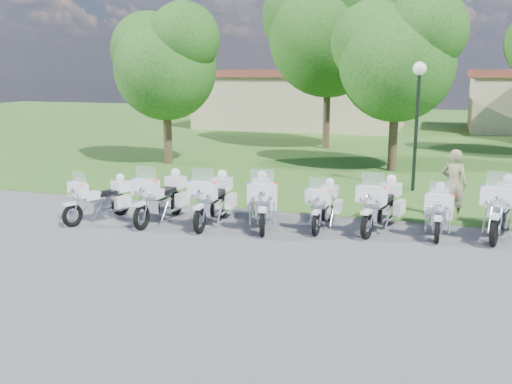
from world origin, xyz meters
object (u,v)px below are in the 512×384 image
(motorcycle_3, at_px, (262,200))
(motorcycle_4, at_px, (324,204))
(motorcycle_0, at_px, (101,198))
(motorcycle_2, at_px, (213,199))
(bystander_a, at_px, (454,184))
(motorcycle_6, at_px, (439,210))
(motorcycle_5, at_px, (381,204))
(motorcycle_7, at_px, (502,207))
(lamp_post, at_px, (418,95))
(motorcycle_1, at_px, (162,196))

(motorcycle_3, xyz_separation_m, motorcycle_4, (1.57, 0.43, -0.09))
(motorcycle_0, bearing_deg, motorcycle_2, -147.70)
(bystander_a, bearing_deg, motorcycle_6, 97.14)
(motorcycle_0, bearing_deg, motorcycle_5, -148.44)
(motorcycle_0, height_order, motorcycle_5, motorcycle_5)
(motorcycle_4, height_order, motorcycle_7, motorcycle_7)
(motorcycle_5, relative_size, motorcycle_7, 0.93)
(motorcycle_2, distance_m, motorcycle_6, 5.81)
(motorcycle_3, height_order, motorcycle_7, motorcycle_7)
(motorcycle_0, height_order, motorcycle_3, motorcycle_3)
(motorcycle_6, distance_m, bystander_a, 1.72)
(motorcycle_4, height_order, lamp_post, lamp_post)
(motorcycle_7, relative_size, lamp_post, 0.60)
(motorcycle_2, distance_m, motorcycle_4, 2.95)
(motorcycle_7, relative_size, bystander_a, 1.32)
(motorcycle_0, relative_size, motorcycle_6, 0.95)
(motorcycle_2, bearing_deg, lamp_post, -131.12)
(motorcycle_3, xyz_separation_m, motorcycle_6, (4.43, 0.70, -0.08))
(motorcycle_1, distance_m, motorcycle_6, 7.26)
(motorcycle_6, relative_size, bystander_a, 1.12)
(lamp_post, relative_size, bystander_a, 2.22)
(motorcycle_2, height_order, motorcycle_3, motorcycle_3)
(motorcycle_0, bearing_deg, bystander_a, -140.24)
(motorcycle_3, distance_m, lamp_post, 7.36)
(motorcycle_5, bearing_deg, motorcycle_2, 22.87)
(motorcycle_0, distance_m, motorcycle_6, 8.94)
(motorcycle_1, bearing_deg, motorcycle_0, 19.76)
(motorcycle_3, relative_size, motorcycle_7, 0.93)
(motorcycle_0, xyz_separation_m, motorcycle_5, (7.40, 1.41, 0.07))
(motorcycle_4, relative_size, motorcycle_6, 0.98)
(motorcycle_6, relative_size, lamp_post, 0.51)
(lamp_post, bearing_deg, bystander_a, -70.84)
(bystander_a, bearing_deg, motorcycle_1, 38.83)
(motorcycle_6, height_order, motorcycle_7, motorcycle_7)
(motorcycle_1, bearing_deg, motorcycle_2, -169.31)
(motorcycle_6, bearing_deg, motorcycle_0, 9.59)
(motorcycle_0, distance_m, lamp_post, 10.72)
(motorcycle_4, bearing_deg, motorcycle_0, 12.23)
(motorcycle_3, height_order, motorcycle_6, motorcycle_3)
(motorcycle_1, bearing_deg, bystander_a, -156.28)
(motorcycle_6, bearing_deg, motorcycle_4, 5.46)
(motorcycle_4, bearing_deg, bystander_a, -148.40)
(motorcycle_7, height_order, bystander_a, bystander_a)
(motorcycle_7, bearing_deg, motorcycle_1, 20.84)
(motorcycle_6, bearing_deg, motorcycle_2, 8.59)
(motorcycle_0, xyz_separation_m, motorcycle_2, (3.07, 0.62, 0.07))
(motorcycle_1, height_order, motorcycle_4, motorcycle_1)
(motorcycle_1, xyz_separation_m, bystander_a, (7.54, 2.69, 0.29))
(motorcycle_4, distance_m, motorcycle_7, 4.39)
(motorcycle_6, bearing_deg, bystander_a, -102.09)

